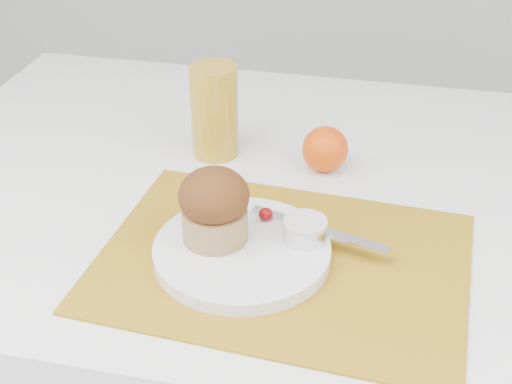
% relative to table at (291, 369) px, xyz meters
% --- Properties ---
extents(table, '(1.20, 0.80, 0.75)m').
position_rel_table_xyz_m(table, '(0.00, 0.00, 0.00)').
color(table, white).
rests_on(table, ground).
extents(placemat, '(0.47, 0.36, 0.00)m').
position_rel_table_xyz_m(placemat, '(0.01, -0.18, 0.38)').
color(placemat, '#A17616').
rests_on(placemat, table).
extents(plate, '(0.27, 0.27, 0.02)m').
position_rel_table_xyz_m(plate, '(-0.04, -0.19, 0.39)').
color(plate, white).
rests_on(plate, placemat).
extents(ramekin, '(0.06, 0.06, 0.02)m').
position_rel_table_xyz_m(ramekin, '(0.04, -0.16, 0.41)').
color(ramekin, silver).
rests_on(ramekin, plate).
extents(cream, '(0.06, 0.06, 0.01)m').
position_rel_table_xyz_m(cream, '(0.04, -0.16, 0.42)').
color(cream, beige).
rests_on(cream, ramekin).
extents(raspberry_near, '(0.02, 0.02, 0.02)m').
position_rel_table_xyz_m(raspberry_near, '(-0.02, -0.13, 0.40)').
color(raspberry_near, '#590203').
rests_on(raspberry_near, plate).
extents(raspberry_far, '(0.02, 0.02, 0.02)m').
position_rel_table_xyz_m(raspberry_far, '(0.01, -0.14, 0.41)').
color(raspberry_far, '#58020B').
rests_on(raspberry_far, plate).
extents(butter_knife, '(0.18, 0.07, 0.00)m').
position_rel_table_xyz_m(butter_knife, '(0.05, -0.14, 0.40)').
color(butter_knife, silver).
rests_on(butter_knife, plate).
extents(orange, '(0.07, 0.07, 0.07)m').
position_rel_table_xyz_m(orange, '(0.03, 0.05, 0.41)').
color(orange, '#F04F08').
rests_on(orange, table).
extents(juice_glass, '(0.08, 0.08, 0.14)m').
position_rel_table_xyz_m(juice_glass, '(-0.14, 0.07, 0.45)').
color(juice_glass, '#B59022').
rests_on(juice_glass, table).
extents(muffin, '(0.10, 0.10, 0.10)m').
position_rel_table_xyz_m(muffin, '(-0.07, -0.18, 0.44)').
color(muffin, '#A78750').
rests_on(muffin, plate).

